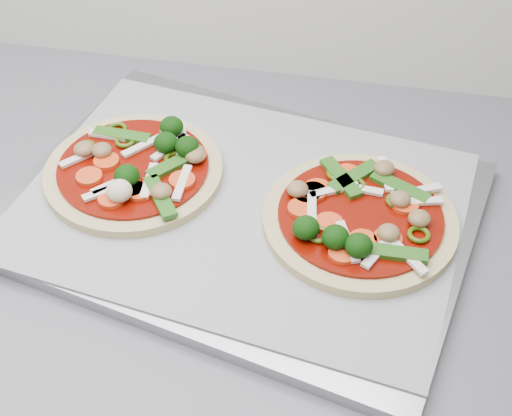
# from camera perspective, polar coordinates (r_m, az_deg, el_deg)

# --- Properties ---
(countertop) EXTENTS (3.60, 0.60, 0.04)m
(countertop) POSITION_cam_1_polar(r_m,az_deg,el_deg) (0.65, 15.89, -7.57)
(countertop) COLOR #57575F
(countertop) RESTS_ON base_cabinet
(baking_tray) EXTENTS (0.48, 0.39, 0.01)m
(baking_tray) POSITION_cam_1_polar(r_m,az_deg,el_deg) (0.67, -1.18, -0.08)
(baking_tray) COLOR #95959A
(baking_tray) RESTS_ON countertop
(parchment) EXTENTS (0.44, 0.35, 0.00)m
(parchment) POSITION_cam_1_polar(r_m,az_deg,el_deg) (0.67, -1.19, 0.40)
(parchment) COLOR gray
(parchment) RESTS_ON baking_tray
(pizza_left) EXTENTS (0.20, 0.20, 0.03)m
(pizza_left) POSITION_cam_1_polar(r_m,az_deg,el_deg) (0.70, -9.43, 3.24)
(pizza_left) COLOR tan
(pizza_left) RESTS_ON parchment
(pizza_right) EXTENTS (0.20, 0.20, 0.03)m
(pizza_right) POSITION_cam_1_polar(r_m,az_deg,el_deg) (0.64, 8.22, -0.77)
(pizza_right) COLOR tan
(pizza_right) RESTS_ON parchment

